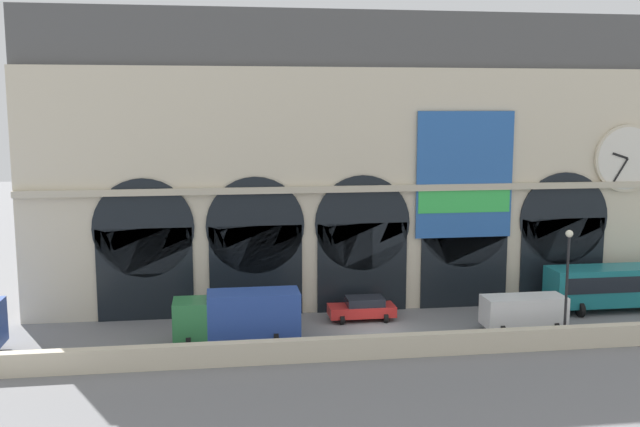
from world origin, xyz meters
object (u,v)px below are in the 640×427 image
Objects in this scene: box_truck_midwest at (239,315)px; street_lamp_quayside at (567,271)px; bus_east at (625,285)px; van_mideast at (524,311)px; car_center at (362,308)px.

street_lamp_quayside is at bearing -8.81° from box_truck_midwest.
street_lamp_quayside is at bearing -140.89° from bus_east.
car_center is at bearing 159.35° from van_mideast.
bus_east reaches higher than car_center.
box_truck_midwest is 1.09× the size of street_lamp_quayside.
car_center is 10.32m from van_mideast.
car_center is (8.29, 3.50, -0.90)m from box_truck_midwest.
bus_east is at bearing 39.11° from street_lamp_quayside.
street_lamp_quayside is (10.98, -6.49, 3.61)m from car_center.
van_mideast is 0.47× the size of bus_east.
box_truck_midwest is 0.68× the size of bus_east.
street_lamp_quayside is at bearing -64.98° from van_mideast.
car_center is 0.40× the size of bus_east.
bus_east is at bearing 20.32° from van_mideast.
box_truck_midwest reaches higher than car_center.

